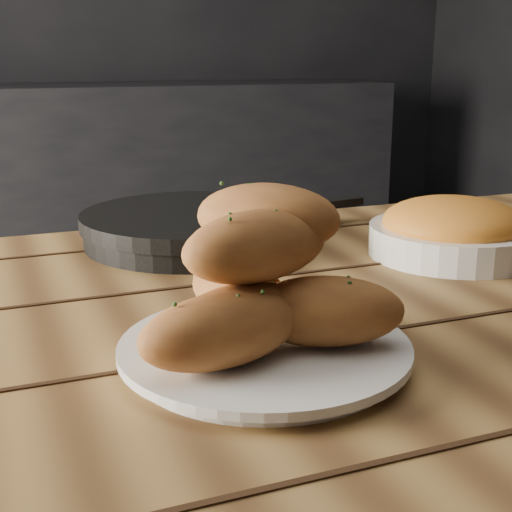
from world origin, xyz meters
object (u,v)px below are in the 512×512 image
Objects in this scene: table at (307,387)px; plate at (265,351)px; skillet at (196,227)px; bread_rolls at (258,287)px; bowl at (454,231)px.

table is 6.11× the size of plate.
skillet is (-0.04, 0.29, 0.12)m from table.
plate is at bearing 6.69° from bread_rolls.
table is at bearing 48.80° from bread_rolls.
table is 0.19m from plate.
bread_rolls is at bearing -131.20° from table.
bread_rolls reaches higher than bowl.
plate is 0.42m from skillet.
plate is at bearing -148.13° from bowl.
bread_rolls reaches higher than table.
bread_rolls is 0.43m from bowl.
bowl is (0.26, 0.10, 0.13)m from table.
plate is (-0.10, -0.12, 0.11)m from table.
table is at bearing -82.51° from skillet.
table is 0.32m from skillet.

